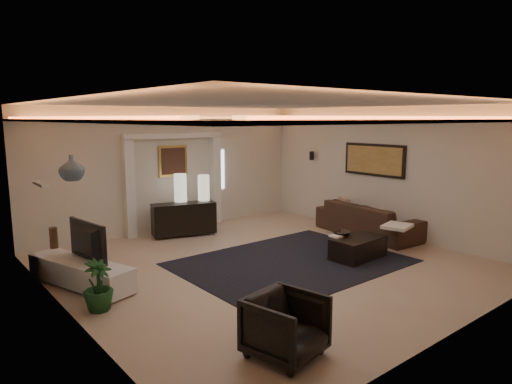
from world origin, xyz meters
TOP-DOWN VIEW (x-y plane):
  - floor at (0.00, 0.00)m, footprint 7.00×7.00m
  - ceiling at (0.00, 0.00)m, footprint 7.00×7.00m
  - wall_back at (0.00, 3.50)m, footprint 7.00×0.00m
  - wall_front at (0.00, -3.50)m, footprint 7.00×0.00m
  - wall_left at (-3.50, 0.00)m, footprint 0.00×7.00m
  - wall_right at (3.50, 0.00)m, footprint 0.00×7.00m
  - cove_soffit at (0.00, 0.00)m, footprint 7.00×7.00m
  - daylight_slit at (1.35, 3.48)m, footprint 0.25×0.03m
  - area_rug at (0.40, -0.20)m, footprint 4.00×3.00m
  - pilaster_left at (-1.15, 3.40)m, footprint 0.22×0.20m
  - pilaster_right at (1.15, 3.40)m, footprint 0.22×0.20m
  - alcove_header at (0.00, 3.40)m, footprint 2.52×0.20m
  - painting_frame at (0.00, 3.47)m, footprint 0.74×0.04m
  - painting_canvas at (0.00, 3.44)m, footprint 0.62×0.02m
  - art_panel_frame at (3.47, 0.30)m, footprint 0.04×1.64m
  - art_panel_gold at (3.44, 0.30)m, footprint 0.02×1.50m
  - wall_sconce at (3.38, 2.20)m, footprint 0.12×0.12m
  - wall_niche at (-3.44, 1.40)m, footprint 0.10×0.55m
  - console at (-0.15, 2.77)m, footprint 1.49×0.81m
  - lamp_left at (-0.09, 2.99)m, footprint 0.35×0.35m
  - lamp_right at (0.39, 2.77)m, footprint 0.31×0.31m
  - media_ledge at (-3.03, 1.06)m, footprint 1.11×2.10m
  - tv at (-2.99, 1.05)m, footprint 1.09×0.30m
  - figurine at (-3.13, 2.08)m, footprint 0.16×0.16m
  - ginger_jar at (-2.98, 1.33)m, footprint 0.43×0.43m
  - plant at (-3.14, -0.03)m, footprint 0.55×0.55m
  - sofa at (3.15, 0.17)m, footprint 2.57×1.21m
  - throw_blanket at (2.43, -1.08)m, footprint 0.68×0.60m
  - throw_pillow at (3.15, 0.88)m, footprint 0.29×0.44m
  - coffee_table at (1.57, -0.81)m, footprint 1.13×0.66m
  - bowl at (1.44, -0.51)m, footprint 0.35×0.35m
  - magazine at (1.31, -0.51)m, footprint 0.29×0.22m
  - armchair at (-1.96, -2.59)m, footprint 0.91×0.93m

SIDE VIEW (x-z plane):
  - floor at x=0.00m, z-range 0.00..0.00m
  - area_rug at x=0.40m, z-range 0.00..0.01m
  - coffee_table at x=1.57m, z-range 0.00..0.41m
  - media_ledge at x=-3.03m, z-range 0.03..0.42m
  - armchair at x=-1.96m, z-range 0.00..0.71m
  - plant at x=-3.14m, z-range 0.00..0.73m
  - sofa at x=3.15m, z-range 0.00..0.73m
  - console at x=-0.15m, z-range 0.05..0.75m
  - magazine at x=1.31m, z-range 0.41..0.44m
  - bowl at x=1.44m, z-range 0.41..0.49m
  - throw_blanket at x=2.43m, z-range 0.52..0.58m
  - throw_pillow at x=3.15m, z-range 0.34..0.76m
  - figurine at x=-3.13m, z-range 0.46..0.82m
  - tv at x=-2.99m, z-range 0.45..1.07m
  - lamp_left at x=-0.09m, z-range 0.77..1.41m
  - lamp_right at x=0.39m, z-range 0.79..1.39m
  - pilaster_left at x=-1.15m, z-range 0.00..2.20m
  - pilaster_right at x=1.15m, z-range 0.00..2.20m
  - daylight_slit at x=1.35m, z-range 0.85..1.85m
  - wall_back at x=0.00m, z-range -2.05..4.95m
  - wall_front at x=0.00m, z-range -2.05..4.95m
  - wall_left at x=-3.50m, z-range -2.05..4.95m
  - wall_right at x=3.50m, z-range -2.05..4.95m
  - painting_frame at x=0.00m, z-range 1.28..2.02m
  - painting_canvas at x=0.00m, z-range 1.34..1.96m
  - wall_niche at x=-3.44m, z-range 1.63..1.67m
  - wall_sconce at x=3.38m, z-range 1.57..1.79m
  - art_panel_gold at x=3.44m, z-range 1.39..2.01m
  - art_panel_frame at x=3.47m, z-range 1.33..2.07m
  - ginger_jar at x=-2.98m, z-range 1.67..2.08m
  - alcove_header at x=0.00m, z-range 2.19..2.31m
  - cove_soffit at x=0.00m, z-range 2.60..2.64m
  - ceiling at x=0.00m, z-range 2.90..2.90m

